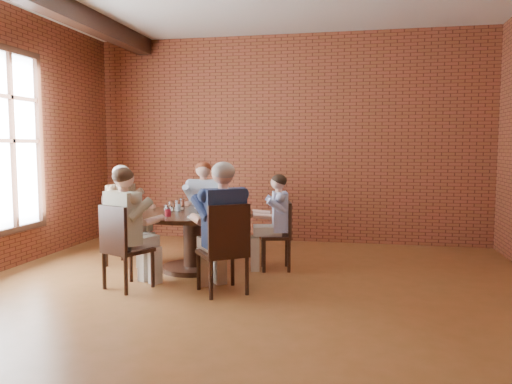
% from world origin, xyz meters
% --- Properties ---
extents(floor, '(7.00, 7.00, 0.00)m').
position_xyz_m(floor, '(0.00, 0.00, 0.00)').
color(floor, '#93572D').
rests_on(floor, ground).
extents(wall_back, '(7.00, 0.00, 7.00)m').
position_xyz_m(wall_back, '(0.00, 3.50, 1.70)').
color(wall_back, brown).
rests_on(wall_back, ground).
extents(dining_table, '(1.56, 1.56, 0.75)m').
position_xyz_m(dining_table, '(-0.90, 1.26, 0.53)').
color(dining_table, '#321810').
rests_on(dining_table, floor).
extents(chair_a, '(0.45, 0.45, 0.88)m').
position_xyz_m(chair_a, '(0.21, 1.52, 0.48)').
color(chair_a, '#321810').
rests_on(chair_a, floor).
extents(diner_a, '(0.66, 0.58, 1.22)m').
position_xyz_m(diner_a, '(0.14, 1.50, 0.61)').
color(diner_a, '#405BA8').
rests_on(diner_a, floor).
extents(chair_b, '(0.50, 0.50, 0.95)m').
position_xyz_m(chair_b, '(-1.07, 2.32, 0.51)').
color(chair_b, '#321810').
rests_on(chair_b, floor).
extents(diner_b, '(0.64, 0.74, 1.35)m').
position_xyz_m(diner_b, '(-1.06, 2.24, 0.67)').
color(diner_b, '#9AB0C4').
rests_on(diner_b, floor).
extents(chair_c, '(0.47, 0.47, 0.93)m').
position_xyz_m(chair_c, '(-1.96, 1.39, 0.51)').
color(chair_c, '#321810').
rests_on(chair_c, floor).
extents(diner_c, '(0.71, 0.60, 1.33)m').
position_xyz_m(diner_c, '(-1.87, 1.38, 0.66)').
color(diner_c, brown).
rests_on(diner_c, floor).
extents(chair_d, '(0.58, 0.58, 0.94)m').
position_xyz_m(chair_d, '(-1.37, 0.26, 0.51)').
color(chair_d, '#321810').
rests_on(chair_d, floor).
extents(diner_d, '(0.77, 0.83, 1.35)m').
position_xyz_m(diner_d, '(-1.33, 0.34, 0.67)').
color(diner_d, '#B6A08F').
rests_on(diner_d, floor).
extents(chair_e, '(0.65, 0.65, 0.98)m').
position_xyz_m(chair_e, '(-0.21, 0.32, 0.53)').
color(chair_e, '#321810').
rests_on(chair_e, floor).
extents(diner_e, '(0.88, 0.91, 1.41)m').
position_xyz_m(diner_e, '(-0.27, 0.40, 0.71)').
color(diner_e, '#1B284D').
rests_on(diner_e, floor).
extents(plate_a, '(0.26, 0.26, 0.01)m').
position_xyz_m(plate_a, '(-0.50, 1.46, 0.76)').
color(plate_a, white).
rests_on(plate_a, dining_table).
extents(plate_b, '(0.26, 0.26, 0.01)m').
position_xyz_m(plate_b, '(-0.87, 1.68, 0.76)').
color(plate_b, white).
rests_on(plate_b, dining_table).
extents(plate_c, '(0.26, 0.26, 0.01)m').
position_xyz_m(plate_c, '(-1.22, 1.48, 0.76)').
color(plate_c, white).
rests_on(plate_c, dining_table).
extents(plate_d, '(0.26, 0.26, 0.01)m').
position_xyz_m(plate_d, '(-0.67, 0.83, 0.76)').
color(plate_d, white).
rests_on(plate_d, dining_table).
extents(glass_a, '(0.07, 0.07, 0.14)m').
position_xyz_m(glass_a, '(-0.61, 1.42, 0.82)').
color(glass_a, white).
rests_on(glass_a, dining_table).
extents(glass_b, '(0.07, 0.07, 0.14)m').
position_xyz_m(glass_b, '(-0.86, 1.47, 0.82)').
color(glass_b, white).
rests_on(glass_b, dining_table).
extents(glass_c, '(0.07, 0.07, 0.14)m').
position_xyz_m(glass_c, '(-1.14, 1.55, 0.82)').
color(glass_c, white).
rests_on(glass_c, dining_table).
extents(glass_d, '(0.07, 0.07, 0.14)m').
position_xyz_m(glass_d, '(-1.11, 1.32, 0.82)').
color(glass_d, white).
rests_on(glass_d, dining_table).
extents(glass_e, '(0.07, 0.07, 0.14)m').
position_xyz_m(glass_e, '(-1.15, 1.20, 0.82)').
color(glass_e, white).
rests_on(glass_e, dining_table).
extents(glass_f, '(0.07, 0.07, 0.14)m').
position_xyz_m(glass_f, '(-1.05, 0.82, 0.82)').
color(glass_f, white).
rests_on(glass_f, dining_table).
extents(smartphone, '(0.08, 0.14, 0.01)m').
position_xyz_m(smartphone, '(-0.61, 0.93, 0.75)').
color(smartphone, black).
rests_on(smartphone, dining_table).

